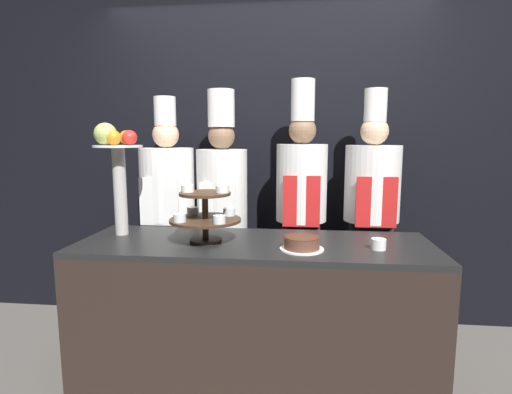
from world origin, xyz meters
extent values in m
cube|color=black|center=(0.00, 1.30, 1.40)|extent=(10.00, 0.06, 2.80)
cube|color=black|center=(0.00, 0.35, 0.42)|extent=(2.05, 0.70, 0.84)
cube|color=black|center=(0.00, 0.35, 0.86)|extent=(2.05, 0.70, 0.03)
cylinder|color=#3D2819|center=(-0.28, 0.32, 0.88)|extent=(0.19, 0.19, 0.02)
cylinder|color=#3D2819|center=(-0.28, 0.32, 1.02)|extent=(0.04, 0.04, 0.29)
cylinder|color=#3D2819|center=(-0.28, 0.32, 1.01)|extent=(0.41, 0.41, 0.02)
cylinder|color=#3D2819|center=(-0.28, 0.32, 1.16)|extent=(0.30, 0.30, 0.02)
cylinder|color=silver|center=(-0.39, 0.44, 1.04)|extent=(0.07, 0.07, 0.04)
cylinder|color=beige|center=(-0.39, 0.44, 1.03)|extent=(0.06, 0.06, 0.03)
cylinder|color=silver|center=(-0.40, 0.21, 1.04)|extent=(0.07, 0.07, 0.04)
cylinder|color=red|center=(-0.40, 0.21, 1.03)|extent=(0.06, 0.06, 0.03)
cylinder|color=silver|center=(-0.18, 0.20, 1.04)|extent=(0.07, 0.07, 0.04)
cylinder|color=gold|center=(-0.18, 0.20, 1.03)|extent=(0.06, 0.06, 0.03)
cylinder|color=silver|center=(-0.16, 0.43, 1.04)|extent=(0.07, 0.07, 0.04)
cylinder|color=green|center=(-0.16, 0.43, 1.03)|extent=(0.06, 0.06, 0.03)
cylinder|color=white|center=(-0.38, 0.33, 1.19)|extent=(0.07, 0.07, 0.04)
cylinder|color=white|center=(-0.18, 0.32, 1.19)|extent=(0.07, 0.07, 0.04)
cylinder|color=#B2ADA8|center=(-0.85, 0.44, 1.15)|extent=(0.08, 0.08, 0.54)
cylinder|color=white|center=(-0.85, 0.44, 1.43)|extent=(0.29, 0.29, 0.01)
sphere|color=red|center=(-0.78, 0.45, 1.48)|extent=(0.09, 0.09, 0.09)
sphere|color=orange|center=(-0.82, 0.51, 1.48)|extent=(0.09, 0.09, 0.09)
sphere|color=#84B742|center=(-0.90, 0.50, 1.47)|extent=(0.08, 0.08, 0.08)
sphere|color=#ADC160|center=(-0.90, 0.39, 1.50)|extent=(0.13, 0.13, 0.13)
sphere|color=orange|center=(-0.84, 0.37, 1.48)|extent=(0.09, 0.09, 0.09)
cylinder|color=white|center=(0.28, 0.21, 0.88)|extent=(0.24, 0.24, 0.01)
cylinder|color=brown|center=(0.28, 0.21, 0.91)|extent=(0.19, 0.19, 0.06)
cylinder|color=#472819|center=(0.28, 0.21, 0.95)|extent=(0.19, 0.19, 0.01)
cylinder|color=white|center=(0.69, 0.26, 0.91)|extent=(0.08, 0.08, 0.06)
cube|color=#28282D|center=(-0.71, 0.92, 0.44)|extent=(0.30, 0.16, 0.88)
cylinder|color=white|center=(-0.71, 0.92, 1.15)|extent=(0.39, 0.39, 0.52)
cube|color=white|center=(-0.71, 0.73, 1.04)|extent=(0.28, 0.01, 0.33)
sphere|color=#DBB28E|center=(-0.71, 0.92, 1.50)|extent=(0.19, 0.19, 0.19)
cylinder|color=white|center=(-0.71, 0.92, 1.67)|extent=(0.16, 0.16, 0.21)
cube|color=black|center=(-0.30, 0.92, 0.41)|extent=(0.27, 0.15, 0.82)
cylinder|color=white|center=(-0.30, 0.92, 1.11)|extent=(0.36, 0.36, 0.58)
cube|color=white|center=(-0.30, 0.75, 0.99)|extent=(0.25, 0.01, 0.37)
sphere|color=#846047|center=(-0.30, 0.92, 1.49)|extent=(0.19, 0.19, 0.19)
cylinder|color=white|center=(-0.30, 0.92, 1.68)|extent=(0.19, 0.19, 0.26)
cube|color=#38332D|center=(0.27, 0.92, 0.45)|extent=(0.27, 0.15, 0.89)
cylinder|color=silver|center=(0.27, 0.92, 1.16)|extent=(0.36, 0.36, 0.54)
cube|color=red|center=(0.27, 0.75, 1.06)|extent=(0.25, 0.01, 0.35)
sphere|color=#846047|center=(0.27, 0.92, 1.53)|extent=(0.19, 0.19, 0.19)
cylinder|color=white|center=(0.27, 0.92, 1.73)|extent=(0.16, 0.16, 0.28)
cube|color=#28282D|center=(0.76, 0.92, 0.45)|extent=(0.28, 0.16, 0.90)
cylinder|color=white|center=(0.76, 0.92, 1.17)|extent=(0.38, 0.38, 0.52)
cube|color=red|center=(0.76, 0.74, 1.06)|extent=(0.26, 0.01, 0.34)
sphere|color=#DBB28E|center=(0.76, 0.92, 1.52)|extent=(0.19, 0.19, 0.19)
cylinder|color=white|center=(0.76, 0.92, 1.70)|extent=(0.15, 0.15, 0.22)
camera|label=1|loc=(0.26, -1.90, 1.47)|focal=28.00mm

